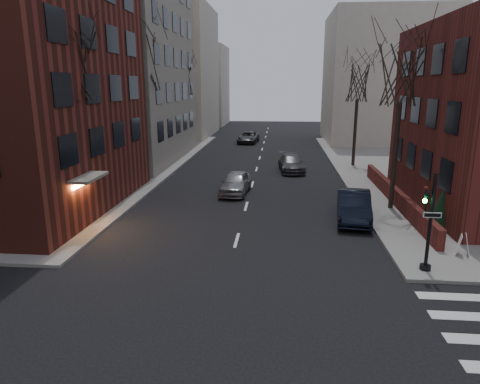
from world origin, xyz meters
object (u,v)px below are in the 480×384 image
(tree_left_b, at_px, (142,64))
(car_lane_silver, at_px, (236,183))
(parked_sedan, at_px, (354,206))
(tree_right_b, at_px, (358,82))
(tree_left_a, at_px, (68,63))
(tree_right_a, at_px, (402,73))
(evergreen_shrub, at_px, (442,207))
(streetlamp_far, at_px, (192,112))
(tree_left_c, at_px, (182,78))
(traffic_signal, at_px, (428,228))
(car_lane_gray, at_px, (291,163))
(sandwich_board, at_px, (463,245))
(car_lane_far, at_px, (248,137))
(streetlamp_near, at_px, (136,130))

(tree_left_b, relative_size, car_lane_silver, 2.41)
(parked_sedan, distance_m, car_lane_silver, 9.03)
(tree_right_b, bearing_deg, tree_left_a, -134.36)
(tree_left_a, bearing_deg, parked_sedan, 6.65)
(tree_right_a, height_order, evergreen_shrub, tree_right_a)
(parked_sedan, height_order, car_lane_silver, parked_sedan)
(tree_right_a, bearing_deg, streetlamp_far, 125.31)
(tree_left_c, distance_m, parked_sedan, 29.41)
(traffic_signal, xyz_separation_m, car_lane_gray, (-4.86, 20.28, -1.19))
(tree_left_c, height_order, sandwich_board, tree_left_c)
(traffic_signal, relative_size, evergreen_shrub, 1.77)
(tree_left_b, bearing_deg, tree_right_b, 18.82)
(streetlamp_far, relative_size, car_lane_silver, 1.40)
(tree_left_a, height_order, evergreen_shrub, tree_left_a)
(tree_right_a, distance_m, tree_right_b, 14.01)
(car_lane_gray, height_order, car_lane_far, car_lane_gray)
(car_lane_far, relative_size, sandwich_board, 5.45)
(tree_right_b, height_order, car_lane_gray, tree_right_b)
(parked_sedan, bearing_deg, car_lane_silver, 149.51)
(evergreen_shrub, bearing_deg, car_lane_silver, 149.81)
(tree_right_b, relative_size, sandwich_board, 9.77)
(car_lane_far, xyz_separation_m, evergreen_shrub, (12.54, -32.82, 0.57))
(tree_left_b, distance_m, tree_right_b, 18.64)
(tree_left_c, bearing_deg, streetlamp_near, -88.09)
(car_lane_gray, height_order, sandwich_board, car_lane_gray)
(tree_left_a, bearing_deg, car_lane_gray, 52.14)
(tree_left_b, relative_size, tree_left_c, 1.11)
(sandwich_board, bearing_deg, car_lane_gray, 129.30)
(tree_left_c, height_order, parked_sedan, tree_left_c)
(tree_left_b, bearing_deg, evergreen_shrub, -30.77)
(tree_right_b, bearing_deg, streetlamp_near, -149.53)
(traffic_signal, height_order, streetlamp_far, streetlamp_far)
(tree_left_c, relative_size, parked_sedan, 1.94)
(tree_left_a, xyz_separation_m, sandwich_board, (18.92, -3.24, -7.85))
(sandwich_board, bearing_deg, tree_right_b, 112.03)
(tree_left_a, bearing_deg, car_lane_far, 78.53)
(parked_sedan, bearing_deg, tree_left_c, 128.38)
(parked_sedan, height_order, evergreen_shrub, evergreen_shrub)
(car_lane_gray, bearing_deg, streetlamp_near, -152.68)
(tree_right_a, relative_size, tree_right_b, 1.06)
(streetlamp_far, distance_m, car_lane_silver, 22.29)
(evergreen_shrub, bearing_deg, tree_right_a, 115.96)
(car_lane_gray, xyz_separation_m, evergreen_shrub, (7.42, -14.77, 0.57))
(car_lane_far, bearing_deg, car_lane_silver, -82.47)
(tree_right_b, distance_m, streetlamp_near, 20.01)
(streetlamp_far, height_order, car_lane_far, streetlamp_far)
(tree_right_b, relative_size, car_lane_silver, 2.05)
(tree_left_b, distance_m, tree_left_c, 14.03)
(tree_right_b, xyz_separation_m, car_lane_far, (-10.84, 15.33, -6.87))
(traffic_signal, distance_m, tree_left_c, 35.76)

